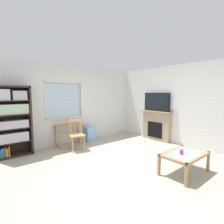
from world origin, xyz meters
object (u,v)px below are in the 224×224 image
bookshelf (12,120)px  tv (157,102)px  fireplace (156,125)px  desk_under_window (69,128)px  plastic_drawer_unit (89,134)px  coffee_table (185,156)px  wooden_chair (77,134)px  sippy_cup (182,152)px

bookshelf → tv: bookshelf is taller
fireplace → tv: bearing=180.0°
desk_under_window → plastic_drawer_unit: 0.83m
plastic_drawer_unit → fireplace: fireplace is taller
plastic_drawer_unit → fireplace: 2.43m
tv → coffee_table: bearing=-131.2°
bookshelf → fireplace: size_ratio=1.57×
tv → wooden_chair: bearing=162.8°
desk_under_window → fireplace: fireplace is taller
wooden_chair → tv: tv is taller
tv → coffee_table: 2.79m
bookshelf → wooden_chair: 1.74m
coffee_table → fireplace: bearing=48.5°
tv → sippy_cup: (-1.81, -1.94, -0.88)m
fireplace → coffee_table: (-1.73, -1.96, -0.15)m
desk_under_window → sippy_cup: (0.90, -3.30, -0.09)m
desk_under_window → sippy_cup: size_ratio=9.73×
sippy_cup → fireplace: bearing=46.7°
wooden_chair → fireplace: (2.74, -0.84, 0.06)m
wooden_chair → tv: size_ratio=0.87×
plastic_drawer_unit → coffee_table: 3.38m
desk_under_window → tv: (2.71, -1.36, 0.79)m
bookshelf → plastic_drawer_unit: bookshelf is taller
bookshelf → wooden_chair: bookshelf is taller
bookshelf → desk_under_window: bookshelf is taller
wooden_chair → sippy_cup: bearing=-71.9°
wooden_chair → plastic_drawer_unit: 0.98m
coffee_table → bookshelf: bearing=126.7°
bookshelf → fireplace: 4.55m
wooden_chair → sippy_cup: 2.93m
fireplace → wooden_chair: bearing=162.9°
coffee_table → sippy_cup: sippy_cup is taller
wooden_chair → coffee_table: 2.98m
desk_under_window → wooden_chair: bearing=-91.5°
desk_under_window → fireplace: (2.73, -1.36, -0.05)m
desk_under_window → tv: size_ratio=0.85×
tv → coffee_table: (-1.72, -1.96, -0.99)m
desk_under_window → fireplace: size_ratio=0.74×
bookshelf → desk_under_window: 1.61m
desk_under_window → coffee_table: bearing=-73.3°
plastic_drawer_unit → fireplace: (1.96, -1.41, 0.26)m
coffee_table → wooden_chair: bearing=109.7°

